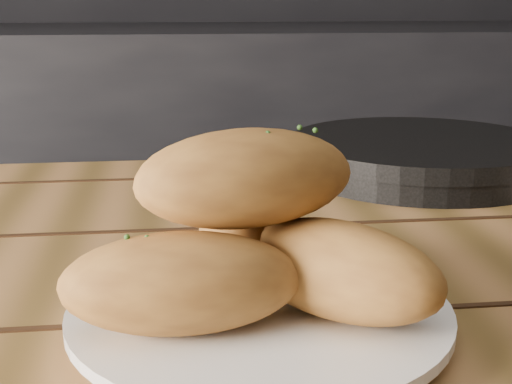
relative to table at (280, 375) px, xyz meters
name	(u,v)px	position (x,y,z in m)	size (l,w,h in m)	color
counter	(188,223)	(-0.06, 1.05, -0.20)	(2.80, 0.60, 0.90)	black
table	(280,375)	(0.00, 0.00, 0.00)	(1.50, 0.81, 0.75)	#9C6B3A
plate	(260,316)	(-0.03, -0.12, 0.11)	(0.25, 0.25, 0.02)	white
bread_rolls	(252,241)	(-0.04, -0.12, 0.17)	(0.25, 0.22, 0.12)	#B47732
skillet	(421,155)	(0.22, 0.29, 0.13)	(0.45, 0.32, 0.05)	black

